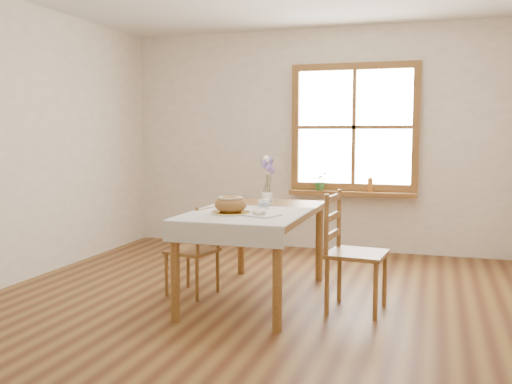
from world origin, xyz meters
TOP-DOWN VIEW (x-y plane):
  - ground at (0.00, 0.00)m, footprint 5.00×5.00m
  - room_walls at (0.00, 0.00)m, footprint 4.60×5.10m
  - window at (0.50, 2.47)m, footprint 1.46×0.08m
  - window_sill at (0.50, 2.40)m, footprint 1.46×0.20m
  - dining_table at (0.00, 0.30)m, footprint 0.90×1.60m
  - table_linen at (0.00, -0.00)m, footprint 0.91×0.99m
  - chair_left at (-0.56, 0.24)m, footprint 0.45×0.43m
  - chair_right at (0.85, 0.22)m, footprint 0.49×0.47m
  - bread_plate at (-0.10, -0.04)m, footprint 0.31×0.31m
  - bread_loaf at (-0.10, -0.04)m, footprint 0.25×0.25m
  - egg_napkin at (0.16, -0.07)m, footprint 0.30×0.28m
  - eggs at (0.16, -0.07)m, footprint 0.24×0.23m
  - salt_shaker at (0.05, 0.29)m, footprint 0.05×0.05m
  - pepper_shaker at (0.10, 0.26)m, footprint 0.06×0.06m
  - flower_vase at (0.00, 0.61)m, footprint 0.12×0.12m
  - lavender_bouquet at (0.00, 0.61)m, footprint 0.17×0.17m
  - potted_plant at (0.13, 2.40)m, footprint 0.21×0.23m
  - amber_bottle at (0.70, 2.40)m, footprint 0.07×0.07m

SIDE VIEW (x-z plane):
  - ground at x=0.00m, z-range 0.00..0.00m
  - chair_left at x=-0.56m, z-range 0.00..0.79m
  - chair_right at x=0.85m, z-range 0.00..0.93m
  - dining_table at x=0.00m, z-range 0.29..1.04m
  - window_sill at x=0.50m, z-range 0.66..0.71m
  - table_linen at x=0.00m, z-range 0.75..0.76m
  - egg_napkin at x=0.16m, z-range 0.76..0.77m
  - bread_plate at x=-0.10m, z-range 0.76..0.78m
  - eggs at x=0.16m, z-range 0.77..0.81m
  - amber_bottle at x=0.70m, z-range 0.71..0.88m
  - potted_plant at x=0.13m, z-range 0.71..0.88m
  - salt_shaker at x=0.05m, z-range 0.76..0.84m
  - flower_vase at x=0.00m, z-range 0.75..0.86m
  - pepper_shaker at x=0.10m, z-range 0.76..0.86m
  - bread_loaf at x=-0.10m, z-range 0.78..0.91m
  - lavender_bouquet at x=0.00m, z-range 0.86..1.17m
  - window at x=0.50m, z-range 0.72..2.18m
  - room_walls at x=0.00m, z-range 0.38..3.03m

